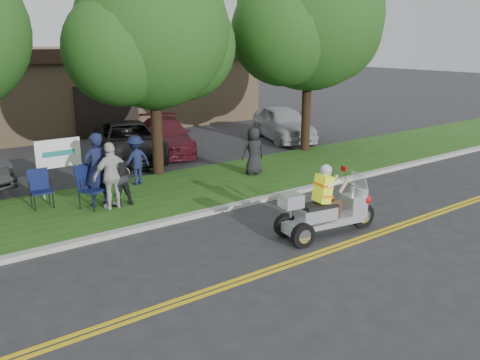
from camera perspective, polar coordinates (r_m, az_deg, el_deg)
ground at (r=11.25m, az=6.15°, el=-7.70°), size 120.00×120.00×0.00m
centerline_near at (r=10.87m, az=8.25°, el=-8.61°), size 60.00×0.10×0.01m
centerline_far at (r=10.97m, az=7.66°, el=-8.35°), size 60.00×0.10×0.01m
curb at (r=13.46m, az=-2.68°, el=-3.38°), size 60.00×0.25×0.12m
grass_verge at (r=15.21m, az=-7.24°, el=-1.26°), size 60.00×4.00×0.10m
commercial_building at (r=28.12m, az=-17.98°, el=9.92°), size 18.00×8.20×4.00m
tree_mid at (r=16.61m, az=-9.66°, el=15.40°), size 5.88×4.80×7.05m
tree_right at (r=20.31m, az=7.85°, el=17.14°), size 6.86×5.60×8.07m
business_sign at (r=15.06m, az=-19.71°, el=2.51°), size 1.25×0.06×1.75m
trike_scooter at (r=11.87m, az=9.56°, el=-3.46°), size 2.62×1.03×1.71m
lawn_chair_a at (r=14.43m, az=-21.57°, el=-0.62°), size 0.56×0.58×1.01m
lawn_chair_b at (r=13.92m, az=-16.64°, el=-0.40°), size 0.82×0.83×1.15m
spectator_adult_left at (r=13.92m, az=-15.80°, el=1.12°), size 0.78×0.57×1.98m
spectator_adult_mid at (r=13.83m, az=-13.60°, el=0.43°), size 0.80×0.62×1.63m
spectator_adult_right at (r=13.63m, az=-14.18°, el=0.49°), size 1.07×0.53×1.77m
spectator_chair_a at (r=15.80m, az=-11.61°, el=2.22°), size 1.06×0.73×1.51m
spectator_chair_b at (r=16.62m, az=1.52°, el=3.27°), size 0.84×0.63×1.56m
parked_car_mid at (r=19.65m, az=-12.39°, el=4.28°), size 3.65×5.47×1.39m
parked_car_right at (r=20.62m, az=-8.39°, el=4.91°), size 3.33×4.95×1.33m
parked_car_far_right at (r=23.01m, az=4.89°, el=6.36°), size 3.22×4.80×1.52m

